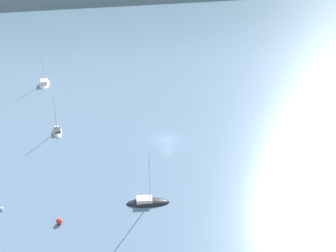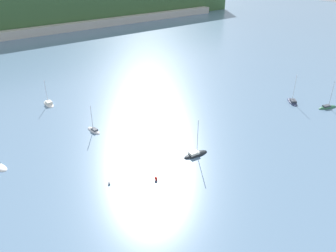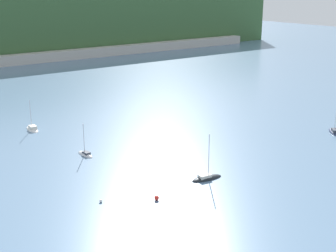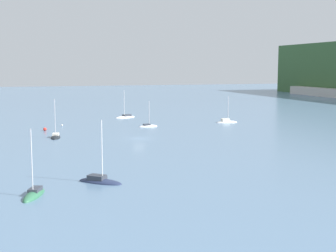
{
  "view_description": "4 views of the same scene",
  "coord_description": "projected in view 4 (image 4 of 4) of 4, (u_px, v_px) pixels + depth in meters",
  "views": [
    {
      "loc": [
        -16.13,
        -73.61,
        42.87
      ],
      "look_at": [
        -0.02,
        -1.4,
        3.61
      ],
      "focal_mm": 50.0,
      "sensor_mm": 36.0,
      "label": 1
    },
    {
      "loc": [
        -52.37,
        -64.1,
        41.13
      ],
      "look_at": [
        -5.18,
        -5.88,
        2.11
      ],
      "focal_mm": 35.0,
      "sensor_mm": 36.0,
      "label": 2
    },
    {
      "loc": [
        -61.47,
        -80.46,
        35.8
      ],
      "look_at": [
        3.44,
        8.55,
        2.18
      ],
      "focal_mm": 50.0,
      "sensor_mm": 36.0,
      "label": 3
    },
    {
      "loc": [
        103.11,
        -24.78,
        16.38
      ],
      "look_at": [
        1.24,
        6.63,
        2.81
      ],
      "focal_mm": 50.0,
      "sensor_mm": 36.0,
      "label": 4
    }
  ],
  "objects": [
    {
      "name": "mooring_buoy_2",
      "position": [
        62.0,
        125.0,
        129.14
      ],
      "size": [
        0.52,
        0.52,
        0.52
      ],
      "color": "white",
      "rests_on": "ground_plane"
    },
    {
      "name": "sailboat_1",
      "position": [
        148.0,
        126.0,
        127.88
      ],
      "size": [
        2.06,
        5.42,
        7.74
      ],
      "rotation": [
        0.0,
        0.0,
        1.66
      ],
      "color": "silver",
      "rests_on": "ground_plane"
    },
    {
      "name": "ground_plane",
      "position": [
        139.0,
        139.0,
        107.05
      ],
      "size": [
        600.0,
        600.0,
        0.0
      ],
      "primitive_type": "plane",
      "color": "slate"
    },
    {
      "name": "sailboat_3",
      "position": [
        34.0,
        195.0,
        59.58
      ],
      "size": [
        6.68,
        3.94,
        9.41
      ],
      "rotation": [
        0.0,
        0.0,
        5.93
      ],
      "color": "#2D6647",
      "rests_on": "ground_plane"
    },
    {
      "name": "mooring_buoy_1",
      "position": [
        45.0,
        129.0,
        119.93
      ],
      "size": [
        0.85,
        0.85,
        0.85
      ],
      "color": "red",
      "rests_on": "ground_plane"
    },
    {
      "name": "sailboat_0",
      "position": [
        100.0,
        182.0,
        66.51
      ],
      "size": [
        6.22,
        6.7,
        9.54
      ],
      "rotation": [
        0.0,
        0.0,
        0.86
      ],
      "color": "#232D4C",
      "rests_on": "ground_plane"
    },
    {
      "name": "sailboat_4",
      "position": [
        125.0,
        117.0,
        150.9
      ],
      "size": [
        5.06,
        7.61,
        9.4
      ],
      "rotation": [
        0.0,
        0.0,
        5.1
      ],
      "color": "white",
      "rests_on": "ground_plane"
    },
    {
      "name": "sailboat_5",
      "position": [
        56.0,
        137.0,
        108.26
      ],
      "size": [
        6.66,
        2.97,
        9.66
      ],
      "rotation": [
        0.0,
        0.0,
        6.15
      ],
      "color": "black",
      "rests_on": "ground_plane"
    },
    {
      "name": "sailboat_2",
      "position": [
        227.0,
        122.0,
        137.6
      ],
      "size": [
        2.52,
        6.47,
        8.35
      ],
      "rotation": [
        0.0,
        0.0,
        1.54
      ],
      "color": "white",
      "rests_on": "ground_plane"
    }
  ]
}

